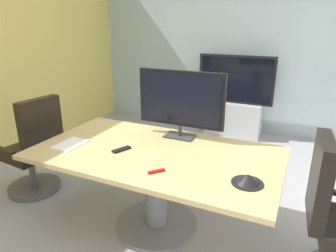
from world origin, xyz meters
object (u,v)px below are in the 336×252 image
(tv_monitor, at_px, (181,101))
(remote_control, at_px, (121,149))
(conference_phone, at_px, (248,179))
(wall_display_unit, at_px, (234,109))
(conference_table, at_px, (156,170))
(office_chair_left, at_px, (35,154))

(tv_monitor, bearing_deg, remote_control, -122.63)
(remote_control, bearing_deg, conference_phone, 16.86)
(wall_display_unit, xyz_separation_m, remote_control, (-0.33, -2.79, 0.32))
(conference_table, bearing_deg, conference_phone, -15.07)
(conference_table, relative_size, wall_display_unit, 1.60)
(conference_table, xyz_separation_m, remote_control, (-0.28, -0.11, 0.19))
(remote_control, bearing_deg, office_chair_left, -161.30)
(conference_table, distance_m, remote_control, 0.35)
(conference_table, bearing_deg, office_chair_left, -178.80)
(office_chair_left, distance_m, tv_monitor, 1.69)
(wall_display_unit, bearing_deg, office_chair_left, -118.93)
(conference_table, relative_size, tv_monitor, 2.49)
(conference_table, bearing_deg, wall_display_unit, 88.76)
(office_chair_left, relative_size, wall_display_unit, 0.83)
(tv_monitor, bearing_deg, wall_display_unit, 89.94)
(conference_table, bearing_deg, remote_control, -158.22)
(conference_table, height_order, tv_monitor, tv_monitor)
(conference_table, height_order, conference_phone, conference_phone)
(tv_monitor, relative_size, remote_control, 4.94)
(tv_monitor, xyz_separation_m, conference_phone, (0.76, -0.63, -0.33))
(tv_monitor, height_order, conference_phone, tv_monitor)
(office_chair_left, distance_m, wall_display_unit, 3.10)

